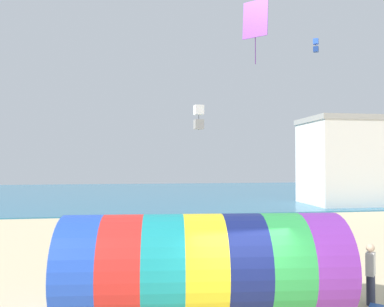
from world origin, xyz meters
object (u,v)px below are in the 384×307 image
Objects in this scene: kite_blue_box at (316,45)px; kite_handler at (371,274)px; kite_white_box at (199,117)px; bystander_mid_beach at (262,243)px; giant_inflatable_tube at (204,265)px; bystander_near_water at (282,231)px; kite_purple_diamond at (255,20)px.

kite_handler is at bearing -109.56° from kite_blue_box.
bystander_mid_beach is at bearing -65.85° from kite_white_box.
kite_handler is at bearing -67.33° from kite_white_box.
kite_handler is (4.93, 0.10, -0.46)m from giant_inflatable_tube.
kite_blue_box is at bearing 44.58° from bystander_near_water.
giant_inflatable_tube is at bearing -125.36° from kite_purple_diamond.
kite_purple_diamond is (-2.24, 3.69, 8.70)m from kite_handler.
kite_purple_diamond reaches higher than giant_inflatable_tube.
bystander_near_water is at bearing 55.60° from bystander_mid_beach.
kite_white_box is at bearing 81.52° from giant_inflatable_tube.
kite_white_box is (-7.53, -2.32, -4.73)m from kite_blue_box.
bystander_mid_beach is at bearing 111.25° from kite_handler.
giant_inflatable_tube reaches higher than bystander_near_water.
kite_purple_diamond is 1.92× the size of kite_white_box.
kite_blue_box is (3.90, 10.99, 10.23)m from kite_handler.
kite_purple_diamond is 2.97× the size of kite_blue_box.
kite_purple_diamond is 6.07m from kite_white_box.
bystander_near_water is (5.22, 7.52, -0.60)m from giant_inflatable_tube.
bystander_near_water is (3.91, -1.24, -5.64)m from kite_white_box.
bystander_near_water is at bearing 55.93° from kite_purple_diamond.
kite_blue_box reaches higher than kite_purple_diamond.
kite_purple_diamond reaches higher than kite_handler.
giant_inflatable_tube is at bearing -124.73° from bystander_near_water.
bystander_near_water is at bearing -17.66° from kite_white_box.
kite_purple_diamond is at bearing -122.80° from bystander_mid_beach.
kite_purple_diamond is 9.92m from bystander_near_water.
kite_purple_diamond reaches higher than bystander_mid_beach.
bystander_near_water is at bearing 55.27° from giant_inflatable_tube.
kite_handler reaches higher than bystander_mid_beach.
kite_white_box is (1.31, 8.77, 5.04)m from giant_inflatable_tube.
kite_blue_box is at bearing 70.44° from kite_handler.
kite_blue_box reaches higher than kite_white_box.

